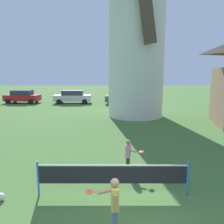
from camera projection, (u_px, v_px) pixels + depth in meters
windmill at (136, 29)px, 18.24m from camera, size 9.70×5.27×15.28m
tennis_net at (112, 175)px, 6.74m from camera, size 4.52×0.06×1.10m
player_near at (113, 203)px, 5.15m from camera, size 0.78×0.48×1.35m
player_far at (128, 153)px, 8.47m from camera, size 0.69×0.66×1.22m
stray_ball at (0, 197)px, 6.58m from camera, size 0.23×0.23×0.23m
parked_car_red at (22, 96)px, 27.30m from camera, size 4.20×2.15×1.56m
parked_car_silver at (72, 97)px, 27.14m from camera, size 4.45×2.05×1.56m
parked_car_green at (122, 97)px, 26.49m from camera, size 4.24×2.18×1.56m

